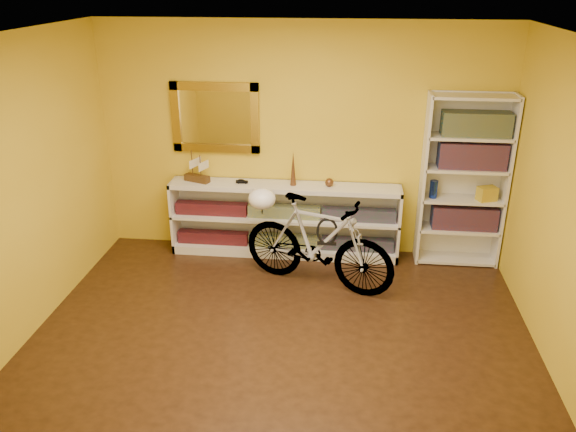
# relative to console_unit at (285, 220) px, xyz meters

# --- Properties ---
(floor) EXTENTS (4.50, 4.00, 0.01)m
(floor) POSITION_rel_console_unit_xyz_m (0.16, -1.81, -0.43)
(floor) COLOR black
(floor) RESTS_ON ground
(ceiling) EXTENTS (4.50, 4.00, 0.01)m
(ceiling) POSITION_rel_console_unit_xyz_m (0.16, -1.81, 2.18)
(ceiling) COLOR silver
(ceiling) RESTS_ON ground
(back_wall) EXTENTS (4.50, 0.01, 2.60)m
(back_wall) POSITION_rel_console_unit_xyz_m (0.16, 0.19, 0.88)
(back_wall) COLOR gold
(back_wall) RESTS_ON ground
(left_wall) EXTENTS (0.01, 4.00, 2.60)m
(left_wall) POSITION_rel_console_unit_xyz_m (-2.09, -1.81, 0.88)
(left_wall) COLOR gold
(left_wall) RESTS_ON ground
(right_wall) EXTENTS (0.01, 4.00, 2.60)m
(right_wall) POSITION_rel_console_unit_xyz_m (2.42, -1.81, 0.88)
(right_wall) COLOR gold
(right_wall) RESTS_ON ground
(gilt_mirror) EXTENTS (0.98, 0.06, 0.78)m
(gilt_mirror) POSITION_rel_console_unit_xyz_m (-0.79, 0.15, 1.12)
(gilt_mirror) COLOR olive
(gilt_mirror) RESTS_ON back_wall
(wall_socket) EXTENTS (0.09, 0.02, 0.09)m
(wall_socket) POSITION_rel_console_unit_xyz_m (1.06, 0.17, -0.17)
(wall_socket) COLOR silver
(wall_socket) RESTS_ON back_wall
(console_unit) EXTENTS (2.60, 0.35, 0.85)m
(console_unit) POSITION_rel_console_unit_xyz_m (0.00, 0.00, 0.00)
(console_unit) COLOR silver
(console_unit) RESTS_ON floor
(cd_row_lower) EXTENTS (2.50, 0.13, 0.14)m
(cd_row_lower) POSITION_rel_console_unit_xyz_m (0.00, -0.02, -0.26)
(cd_row_lower) COLOR black
(cd_row_lower) RESTS_ON console_unit
(cd_row_upper) EXTENTS (2.50, 0.13, 0.14)m
(cd_row_upper) POSITION_rel_console_unit_xyz_m (0.00, -0.02, 0.11)
(cd_row_upper) COLOR navy
(cd_row_upper) RESTS_ON console_unit
(model_ship) EXTENTS (0.32, 0.21, 0.35)m
(model_ship) POSITION_rel_console_unit_xyz_m (-0.99, 0.00, 0.60)
(model_ship) COLOR #3A2510
(model_ship) RESTS_ON console_unit
(toy_car) EXTENTS (0.00, 0.00, 0.00)m
(toy_car) POSITION_rel_console_unit_xyz_m (-0.48, 0.00, 0.43)
(toy_car) COLOR black
(toy_car) RESTS_ON console_unit
(bronze_ornament) EXTENTS (0.07, 0.07, 0.39)m
(bronze_ornament) POSITION_rel_console_unit_xyz_m (0.10, 0.00, 0.62)
(bronze_ornament) COLOR brown
(bronze_ornament) RESTS_ON console_unit
(decorative_orb) EXTENTS (0.09, 0.09, 0.09)m
(decorative_orb) POSITION_rel_console_unit_xyz_m (0.50, 0.00, 0.47)
(decorative_orb) COLOR brown
(decorative_orb) RESTS_ON console_unit
(bookcase) EXTENTS (0.90, 0.30, 1.90)m
(bookcase) POSITION_rel_console_unit_xyz_m (1.94, 0.03, 0.52)
(bookcase) COLOR silver
(bookcase) RESTS_ON floor
(book_row_a) EXTENTS (0.70, 0.22, 0.26)m
(book_row_a) POSITION_rel_console_unit_xyz_m (1.99, 0.03, 0.12)
(book_row_a) COLOR maroon
(book_row_a) RESTS_ON bookcase
(book_row_b) EXTENTS (0.70, 0.22, 0.28)m
(book_row_b) POSITION_rel_console_unit_xyz_m (1.99, 0.03, 0.83)
(book_row_b) COLOR maroon
(book_row_b) RESTS_ON bookcase
(book_row_c) EXTENTS (0.70, 0.22, 0.25)m
(book_row_c) POSITION_rel_console_unit_xyz_m (1.99, 0.03, 1.16)
(book_row_c) COLOR navy
(book_row_c) RESTS_ON bookcase
(travel_mug) EXTENTS (0.09, 0.09, 0.20)m
(travel_mug) POSITION_rel_console_unit_xyz_m (1.63, 0.01, 0.44)
(travel_mug) COLOR #162D98
(travel_mug) RESTS_ON bookcase
(red_tin) EXTENTS (0.17, 0.17, 0.17)m
(red_tin) POSITION_rel_console_unit_xyz_m (1.74, 0.06, 1.13)
(red_tin) COLOR maroon
(red_tin) RESTS_ON bookcase
(yellow_bag) EXTENTS (0.23, 0.19, 0.15)m
(yellow_bag) POSITION_rel_console_unit_xyz_m (2.19, -0.01, 0.42)
(yellow_bag) COLOR gold
(yellow_bag) RESTS_ON bookcase
(bicycle) EXTENTS (0.96, 1.72, 0.98)m
(bicycle) POSITION_rel_console_unit_xyz_m (0.42, -0.70, 0.07)
(bicycle) COLOR silver
(bicycle) RESTS_ON floor
(helmet) EXTENTS (0.29, 0.28, 0.22)m
(helmet) POSITION_rel_console_unit_xyz_m (-0.18, -0.49, 0.44)
(helmet) COLOR white
(helmet) RESTS_ON bicycle
(u_lock) EXTENTS (0.22, 0.02, 0.22)m
(u_lock) POSITION_rel_console_unit_xyz_m (0.52, -0.73, 0.21)
(u_lock) COLOR black
(u_lock) RESTS_ON bicycle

